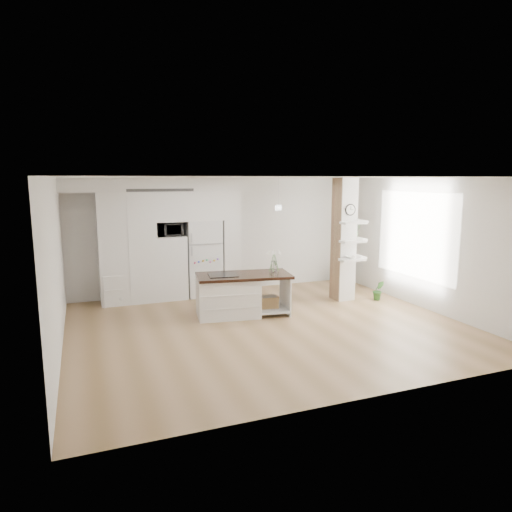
% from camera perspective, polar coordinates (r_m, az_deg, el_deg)
% --- Properties ---
extents(floor, '(7.00, 6.00, 0.01)m').
position_cam_1_polar(floor, '(8.47, 1.56, -8.79)').
color(floor, '#A27E58').
rests_on(floor, ground).
extents(room, '(7.04, 6.04, 2.72)m').
position_cam_1_polar(room, '(8.08, 1.62, 3.81)').
color(room, white).
rests_on(room, ground).
extents(cabinet_wall, '(4.00, 0.71, 2.70)m').
position_cam_1_polar(cabinet_wall, '(10.28, -11.70, 2.91)').
color(cabinet_wall, white).
rests_on(cabinet_wall, floor).
extents(refrigerator, '(0.78, 0.69, 1.75)m').
position_cam_1_polar(refrigerator, '(10.57, -6.65, -0.23)').
color(refrigerator, white).
rests_on(refrigerator, floor).
extents(column, '(0.69, 0.90, 2.70)m').
position_cam_1_polar(column, '(10.23, 11.52, 2.01)').
color(column, silver).
rests_on(column, floor).
extents(window, '(0.00, 2.40, 2.40)m').
position_cam_1_polar(window, '(10.20, 19.30, 2.48)').
color(window, white).
rests_on(window, room).
extents(pendant_light, '(0.12, 0.12, 0.10)m').
position_cam_1_polar(pendant_light, '(8.97, 11.38, 5.90)').
color(pendant_light, white).
rests_on(pendant_light, room).
extents(kitchen_island, '(1.94, 1.13, 1.39)m').
position_cam_1_polar(kitchen_island, '(9.02, -2.81, -4.77)').
color(kitchen_island, white).
rests_on(kitchen_island, floor).
extents(bookshelf, '(0.59, 0.37, 0.67)m').
position_cam_1_polar(bookshelf, '(10.22, -16.89, -4.26)').
color(bookshelf, white).
rests_on(bookshelf, floor).
extents(floor_plant_a, '(0.30, 0.27, 0.45)m').
position_cam_1_polar(floor_plant_a, '(10.54, 15.05, -4.15)').
color(floor_plant_a, '#316D2B').
rests_on(floor_plant_a, floor).
extents(floor_plant_b, '(0.34, 0.34, 0.50)m').
position_cam_1_polar(floor_plant_b, '(11.85, 10.45, -2.33)').
color(floor_plant_b, '#316D2B').
rests_on(floor_plant_b, floor).
extents(microwave, '(0.54, 0.37, 0.30)m').
position_cam_1_polar(microwave, '(10.26, -10.71, 3.28)').
color(microwave, '#2D2D2D').
rests_on(microwave, cabinet_wall).
extents(shelf_plant, '(0.27, 0.23, 0.30)m').
position_cam_1_polar(shelf_plant, '(10.49, 12.22, 3.12)').
color(shelf_plant, '#316D2B').
rests_on(shelf_plant, column).
extents(decor_bowl, '(0.22, 0.22, 0.05)m').
position_cam_1_polar(decor_bowl, '(10.05, 11.78, -0.16)').
color(decor_bowl, white).
rests_on(decor_bowl, column).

